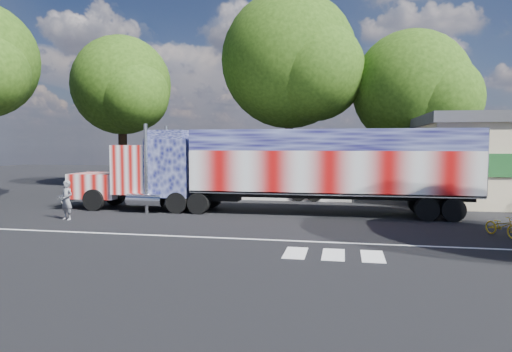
% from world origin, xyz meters
% --- Properties ---
extents(ground, '(100.00, 100.00, 0.00)m').
position_xyz_m(ground, '(0.00, 0.00, 0.00)').
color(ground, black).
extents(lane_markings, '(30.00, 2.67, 0.01)m').
position_xyz_m(lane_markings, '(1.71, -3.77, 0.01)').
color(lane_markings, silver).
rests_on(lane_markings, ground).
extents(semi_truck, '(21.12, 3.34, 4.50)m').
position_xyz_m(semi_truck, '(1.00, 3.64, 2.32)').
color(semi_truck, black).
rests_on(semi_truck, ground).
extents(coach_bus, '(12.79, 2.98, 3.72)m').
position_xyz_m(coach_bus, '(-1.61, 9.88, 1.93)').
color(coach_bus, white).
rests_on(coach_bus, ground).
extents(woman, '(0.76, 0.60, 1.81)m').
position_xyz_m(woman, '(-8.23, -0.36, 0.91)').
color(woman, slate).
rests_on(woman, ground).
extents(bicycle, '(1.23, 1.60, 0.81)m').
position_xyz_m(bicycle, '(10.17, -0.71, 0.40)').
color(bicycle, gold).
rests_on(bicycle, ground).
extents(tree_n_mid, '(11.60, 11.05, 15.83)m').
position_xyz_m(tree_n_mid, '(-0.06, 18.45, 10.24)').
color(tree_n_mid, black).
rests_on(tree_n_mid, ground).
extents(tree_nw_a, '(8.37, 7.97, 12.24)m').
position_xyz_m(tree_nw_a, '(-13.47, 15.54, 8.20)').
color(tree_nw_a, black).
rests_on(tree_nw_a, ground).
extents(tree_ne_a, '(9.38, 8.93, 12.17)m').
position_xyz_m(tree_ne_a, '(9.42, 17.73, 7.66)').
color(tree_ne_a, black).
rests_on(tree_ne_a, ground).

